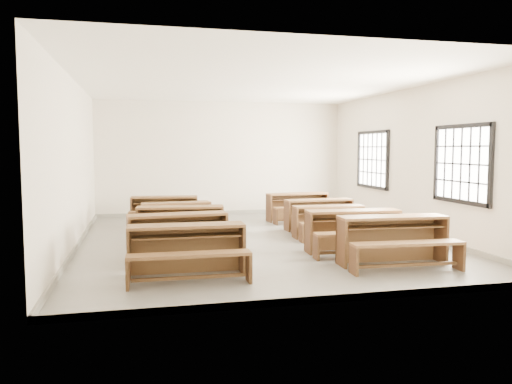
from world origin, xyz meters
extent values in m
plane|color=slate|center=(0.00, 0.00, 0.00)|extent=(8.50, 8.50, 0.00)
cube|color=white|center=(0.00, 0.00, 3.18)|extent=(7.00, 8.50, 0.05)
cube|color=beige|center=(0.00, 4.22, 1.60)|extent=(7.00, 0.05, 3.20)
cube|color=beige|center=(0.00, -4.22, 1.60)|extent=(7.00, 0.05, 3.20)
cube|color=beige|center=(-3.48, 0.00, 1.60)|extent=(0.05, 8.50, 3.20)
cube|color=beige|center=(3.48, 0.00, 1.60)|extent=(0.05, 8.50, 3.20)
cube|color=gray|center=(0.00, 4.23, 0.05)|extent=(7.00, 0.04, 0.10)
cube|color=gray|center=(0.00, -4.23, 0.05)|extent=(7.00, 0.04, 0.10)
cube|color=gray|center=(-3.48, 0.00, 0.05)|extent=(0.04, 8.50, 0.10)
cube|color=gray|center=(3.48, 0.00, 0.05)|extent=(0.04, 8.50, 0.10)
cube|color=white|center=(3.47, -1.80, 1.60)|extent=(0.02, 1.50, 1.30)
cube|color=black|center=(3.45, -1.80, 2.29)|extent=(0.06, 1.62, 0.08)
cube|color=black|center=(3.45, -1.80, 0.91)|extent=(0.06, 1.62, 0.08)
cube|color=black|center=(3.45, -2.59, 1.60)|extent=(0.06, 0.08, 1.46)
cube|color=black|center=(3.45, -1.01, 1.60)|extent=(0.06, 0.08, 1.46)
cube|color=white|center=(3.47, 1.80, 1.60)|extent=(0.02, 1.50, 1.30)
cube|color=black|center=(3.45, 1.80, 2.29)|extent=(0.06, 1.62, 0.08)
cube|color=black|center=(3.45, 1.80, 0.91)|extent=(0.06, 1.62, 0.08)
cube|color=black|center=(3.45, 1.01, 1.60)|extent=(0.06, 0.08, 1.46)
cube|color=black|center=(3.45, 2.59, 1.60)|extent=(0.06, 0.08, 1.46)
cube|color=brown|center=(-1.65, -2.54, 0.75)|extent=(1.72, 0.46, 0.04)
cube|color=brown|center=(-1.64, -2.34, 0.36)|extent=(1.71, 0.07, 0.73)
cube|color=#492B19|center=(-2.48, -2.52, 0.36)|extent=(0.05, 0.43, 0.73)
cube|color=#492B19|center=(-0.81, -2.55, 0.36)|extent=(0.05, 0.43, 0.73)
cube|color=#492B19|center=(-1.65, -2.56, 0.60)|extent=(1.59, 0.35, 0.02)
cube|color=brown|center=(-1.65, -3.06, 0.43)|extent=(1.71, 0.33, 0.04)
cube|color=#492B19|center=(-2.49, -3.04, 0.20)|extent=(0.05, 0.30, 0.41)
cube|color=#492B19|center=(-0.82, -3.07, 0.20)|extent=(0.05, 0.30, 0.41)
cube|color=#492B19|center=(-1.65, -3.06, 0.11)|extent=(1.58, 0.08, 0.04)
cube|color=brown|center=(-1.68, -1.23, 0.74)|extent=(1.73, 0.58, 0.04)
cube|color=brown|center=(-1.69, -1.04, 0.36)|extent=(1.70, 0.20, 0.72)
cube|color=#492B19|center=(-2.50, -1.30, 0.36)|extent=(0.08, 0.43, 0.72)
cube|color=#492B19|center=(-0.85, -1.15, 0.36)|extent=(0.08, 0.43, 0.72)
cube|color=#492B19|center=(-1.68, -1.25, 0.59)|extent=(1.59, 0.46, 0.02)
cube|color=brown|center=(-1.63, -1.75, 0.42)|extent=(1.72, 0.45, 0.04)
cube|color=#492B19|center=(-2.45, -1.82, 0.20)|extent=(0.07, 0.30, 0.40)
cube|color=#492B19|center=(-0.80, -1.67, 0.20)|extent=(0.07, 0.30, 0.40)
cube|color=#492B19|center=(-1.63, -1.75, 0.11)|extent=(1.57, 0.20, 0.04)
cube|color=brown|center=(-1.54, -0.04, 0.73)|extent=(1.71, 0.58, 0.04)
cube|color=brown|center=(-1.52, 0.15, 0.36)|extent=(1.68, 0.20, 0.71)
cube|color=#492B19|center=(-2.35, 0.04, 0.36)|extent=(0.08, 0.42, 0.71)
cube|color=#492B19|center=(-0.72, -0.12, 0.36)|extent=(0.08, 0.42, 0.71)
cube|color=#492B19|center=(-1.54, -0.06, 0.59)|extent=(1.58, 0.46, 0.02)
cube|color=brown|center=(-1.59, -0.55, 0.42)|extent=(1.70, 0.45, 0.04)
cube|color=#492B19|center=(-2.40, -0.47, 0.20)|extent=(0.07, 0.30, 0.40)
cube|color=#492B19|center=(-0.77, -0.63, 0.20)|extent=(0.07, 0.30, 0.40)
cube|color=#492B19|center=(-1.59, -0.55, 0.10)|extent=(1.55, 0.20, 0.04)
cube|color=brown|center=(-1.51, 1.36, 0.66)|extent=(1.55, 0.54, 0.04)
cube|color=brown|center=(-1.53, 1.53, 0.32)|extent=(1.51, 0.20, 0.65)
cube|color=#492B19|center=(-2.25, 1.28, 0.32)|extent=(0.08, 0.38, 0.65)
cube|color=#492B19|center=(-0.78, 1.44, 0.32)|extent=(0.08, 0.38, 0.65)
cube|color=#492B19|center=(-1.51, 1.34, 0.53)|extent=(1.43, 0.44, 0.02)
cube|color=brown|center=(-1.46, 0.90, 0.38)|extent=(1.54, 0.43, 0.04)
cube|color=#492B19|center=(-2.20, 0.81, 0.18)|extent=(0.07, 0.27, 0.36)
cube|color=#492B19|center=(-0.73, 0.98, 0.18)|extent=(0.07, 0.27, 0.36)
cube|color=#492B19|center=(-1.46, 0.90, 0.09)|extent=(1.40, 0.20, 0.04)
cube|color=brown|center=(-1.73, 2.46, 0.70)|extent=(1.63, 0.57, 0.04)
cube|color=brown|center=(-1.71, 2.64, 0.34)|extent=(1.60, 0.21, 0.68)
cube|color=#492B19|center=(-2.50, 2.54, 0.34)|extent=(0.08, 0.40, 0.68)
cube|color=#492B19|center=(-0.95, 2.38, 0.34)|extent=(0.08, 0.40, 0.68)
cube|color=#492B19|center=(-1.73, 2.44, 0.56)|extent=(1.50, 0.45, 0.02)
cube|color=brown|center=(-1.78, 1.97, 0.40)|extent=(1.62, 0.45, 0.04)
cube|color=#492B19|center=(-2.55, 2.05, 0.19)|extent=(0.07, 0.28, 0.38)
cube|color=#492B19|center=(-1.00, 1.89, 0.19)|extent=(0.07, 0.28, 0.38)
cube|color=#492B19|center=(-1.78, 1.97, 0.10)|extent=(1.48, 0.21, 0.04)
cube|color=brown|center=(1.68, -2.54, 0.77)|extent=(1.79, 0.54, 0.04)
cube|color=brown|center=(1.69, -2.34, 0.38)|extent=(1.77, 0.14, 0.75)
cube|color=#492B19|center=(0.82, -2.49, 0.38)|extent=(0.07, 0.44, 0.75)
cube|color=#492B19|center=(2.54, -2.59, 0.38)|extent=(0.07, 0.44, 0.75)
cube|color=#492B19|center=(1.68, -2.56, 0.62)|extent=(1.65, 0.42, 0.02)
cube|color=brown|center=(1.65, -3.08, 0.44)|extent=(1.78, 0.40, 0.04)
cube|color=#492B19|center=(0.79, -3.03, 0.21)|extent=(0.06, 0.31, 0.42)
cube|color=#492B19|center=(2.51, -3.13, 0.21)|extent=(0.06, 0.31, 0.42)
cube|color=#492B19|center=(1.65, -3.08, 0.11)|extent=(1.64, 0.14, 0.04)
cube|color=brown|center=(1.47, -1.48, 0.75)|extent=(1.74, 0.55, 0.04)
cube|color=brown|center=(1.48, -1.29, 0.36)|extent=(1.71, 0.16, 0.73)
cube|color=#492B19|center=(0.63, -1.42, 0.36)|extent=(0.07, 0.43, 0.73)
cube|color=#492B19|center=(2.30, -1.54, 0.36)|extent=(0.07, 0.43, 0.73)
cube|color=#492B19|center=(1.46, -1.50, 0.60)|extent=(1.60, 0.43, 0.02)
cube|color=brown|center=(1.43, -2.00, 0.43)|extent=(1.73, 0.42, 0.04)
cube|color=#492B19|center=(0.60, -1.95, 0.20)|extent=(0.06, 0.30, 0.41)
cube|color=#492B19|center=(2.26, -2.06, 0.20)|extent=(0.06, 0.30, 0.41)
cube|color=#492B19|center=(1.43, -2.00, 0.11)|extent=(1.58, 0.16, 0.04)
cube|color=brown|center=(1.59, 0.03, 0.66)|extent=(1.51, 0.41, 0.04)
cube|color=brown|center=(1.59, 0.20, 0.32)|extent=(1.51, 0.07, 0.64)
cube|color=#492B19|center=(0.85, 0.05, 0.32)|extent=(0.05, 0.38, 0.64)
cube|color=#492B19|center=(2.32, 0.01, 0.32)|extent=(0.05, 0.38, 0.64)
cube|color=#492B19|center=(1.59, 0.01, 0.53)|extent=(1.40, 0.31, 0.02)
cube|color=brown|center=(1.57, -0.43, 0.38)|extent=(1.51, 0.30, 0.04)
cube|color=#492B19|center=(0.84, -0.41, 0.18)|extent=(0.04, 0.26, 0.36)
cube|color=#492B19|center=(2.31, -0.45, 0.18)|extent=(0.04, 0.26, 0.36)
cube|color=#492B19|center=(1.57, -0.43, 0.09)|extent=(1.39, 0.08, 0.04)
cube|color=brown|center=(1.73, 1.02, 0.69)|extent=(1.59, 0.44, 0.04)
cube|color=brown|center=(1.73, 1.20, 0.34)|extent=(1.58, 0.08, 0.67)
cube|color=#492B19|center=(0.96, 1.00, 0.34)|extent=(0.05, 0.40, 0.67)
cube|color=#492B19|center=(2.50, 1.04, 0.34)|extent=(0.05, 0.40, 0.67)
cube|color=#492B19|center=(1.73, 1.00, 0.55)|extent=(1.47, 0.34, 0.02)
cube|color=brown|center=(1.75, 0.54, 0.40)|extent=(1.59, 0.32, 0.04)
cube|color=#492B19|center=(0.98, 0.52, 0.19)|extent=(0.05, 0.28, 0.38)
cube|color=#492B19|center=(2.52, 0.56, 0.19)|extent=(0.05, 0.28, 0.38)
cube|color=#492B19|center=(1.75, 0.54, 0.10)|extent=(1.46, 0.09, 0.04)
cube|color=brown|center=(1.70, 2.53, 0.71)|extent=(1.64, 0.52, 0.04)
cube|color=brown|center=(1.69, 2.71, 0.34)|extent=(1.61, 0.16, 0.69)
cube|color=#492B19|center=(0.92, 2.47, 0.34)|extent=(0.07, 0.41, 0.69)
cube|color=#492B19|center=(2.49, 2.59, 0.34)|extent=(0.07, 0.41, 0.69)
cube|color=#492B19|center=(1.70, 2.51, 0.56)|extent=(1.51, 0.41, 0.02)
cube|color=brown|center=(1.74, 2.04, 0.40)|extent=(1.63, 0.40, 0.04)
cube|color=#492B19|center=(0.96, 1.98, 0.19)|extent=(0.06, 0.28, 0.38)
cube|color=#492B19|center=(2.52, 2.10, 0.19)|extent=(0.06, 0.28, 0.38)
cube|color=#492B19|center=(1.74, 2.04, 0.10)|extent=(1.49, 0.16, 0.04)
camera|label=1|loc=(-2.30, -9.84, 1.88)|focal=35.00mm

